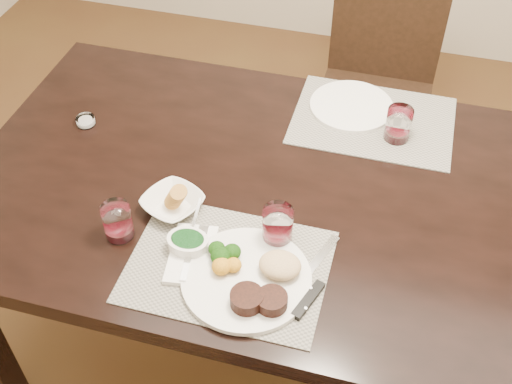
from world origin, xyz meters
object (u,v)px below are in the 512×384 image
(chair_far, at_px, (378,77))
(cracker_bowl, at_px, (173,203))
(steak_knife, at_px, (311,289))
(wine_glass_near, at_px, (278,227))
(far_plate, at_px, (351,106))
(dinner_plate, at_px, (252,278))

(chair_far, relative_size, cracker_bowl, 4.77)
(steak_knife, xyz_separation_m, cracker_bowl, (-0.39, 0.16, 0.01))
(wine_glass_near, distance_m, far_plate, 0.57)
(chair_far, xyz_separation_m, far_plate, (-0.04, -0.55, 0.26))
(cracker_bowl, height_order, far_plate, cracker_bowl)
(dinner_plate, relative_size, far_plate, 1.20)
(chair_far, height_order, steak_knife, chair_far)
(steak_knife, bearing_deg, dinner_plate, -155.25)
(chair_far, height_order, cracker_bowl, chair_far)
(far_plate, bearing_deg, dinner_plate, -98.95)
(cracker_bowl, distance_m, wine_glass_near, 0.28)
(steak_knife, relative_size, far_plate, 1.06)
(far_plate, bearing_deg, wine_glass_near, -98.77)
(steak_knife, xyz_separation_m, wine_glass_near, (-0.11, 0.13, 0.04))
(dinner_plate, xyz_separation_m, cracker_bowl, (-0.25, 0.17, 0.00))
(steak_knife, bearing_deg, chair_far, 108.25)
(dinner_plate, height_order, far_plate, dinner_plate)
(dinner_plate, relative_size, wine_glass_near, 2.97)
(dinner_plate, distance_m, cracker_bowl, 0.31)
(chair_far, distance_m, wine_glass_near, 1.16)
(wine_glass_near, bearing_deg, dinner_plate, -99.69)
(dinner_plate, bearing_deg, chair_far, 83.04)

